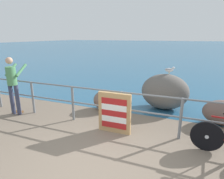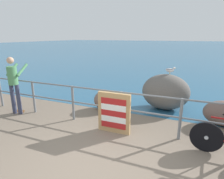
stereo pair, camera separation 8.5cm
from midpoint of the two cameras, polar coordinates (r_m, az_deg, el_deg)
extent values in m
cube|color=#756656|center=(22.83, 18.59, 8.92)|extent=(120.00, 120.00, 0.10)
cube|color=#285B7F|center=(50.52, 21.00, 12.13)|extent=(120.00, 90.00, 0.01)
cylinder|color=slate|center=(7.57, -30.08, -0.66)|extent=(0.07, 0.07, 1.02)
cylinder|color=slate|center=(6.49, -22.05, -2.10)|extent=(0.07, 0.07, 1.02)
cylinder|color=slate|center=(5.60, -11.16, -3.99)|extent=(0.07, 0.07, 1.02)
cylinder|color=slate|center=(4.99, 3.18, -6.23)|extent=(0.07, 0.07, 1.02)
cylinder|color=slate|center=(4.76, 20.27, -8.37)|extent=(0.07, 0.07, 1.02)
cylinder|color=slate|center=(4.82, 3.27, -0.83)|extent=(8.79, 0.04, 0.04)
cylinder|color=slate|center=(4.97, 3.19, -5.80)|extent=(8.79, 0.04, 0.04)
cylinder|color=black|center=(4.58, 26.88, -12.65)|extent=(0.66, 0.08, 0.66)
cylinder|color=#B7BCC6|center=(4.58, 26.88, -12.65)|extent=(0.08, 0.06, 0.08)
cylinder|color=#333851|center=(6.68, -27.19, -2.55)|extent=(0.12, 0.12, 0.95)
ellipsoid|color=#513319|center=(6.86, -26.42, -5.86)|extent=(0.14, 0.27, 0.08)
cylinder|color=#333851|center=(6.55, -25.83, -2.70)|extent=(0.12, 0.12, 0.95)
ellipsoid|color=#513319|center=(6.74, -25.08, -6.06)|extent=(0.14, 0.27, 0.08)
cylinder|color=#4C8C59|center=(6.44, -27.33, 3.72)|extent=(0.28, 0.28, 0.55)
sphere|color=tan|center=(6.37, -27.85, 7.72)|extent=(0.20, 0.20, 0.20)
cylinder|color=#4C8C59|center=(6.71, -27.40, 5.34)|extent=(0.17, 0.52, 0.34)
cylinder|color=#4C8C59|center=(6.49, -24.93, 5.34)|extent=(0.17, 0.52, 0.34)
cube|color=tan|center=(4.79, 1.13, -7.01)|extent=(0.84, 0.09, 1.04)
cube|color=#AD1E1E|center=(4.88, 0.89, -10.60)|extent=(0.66, 0.01, 0.16)
cube|color=white|center=(4.81, 0.90, -8.94)|extent=(0.66, 0.01, 0.16)
cube|color=#AD1E1E|center=(4.75, 0.90, -7.23)|extent=(0.66, 0.01, 0.16)
cube|color=white|center=(4.69, 0.91, -5.48)|extent=(0.66, 0.01, 0.16)
cube|color=#AD1E1E|center=(4.64, 0.92, -3.68)|extent=(0.66, 0.01, 0.16)
ellipsoid|color=#605B56|center=(6.55, 16.08, -0.69)|extent=(1.54, 1.16, 1.18)
ellipsoid|color=brown|center=(6.32, -1.61, -3.21)|extent=(0.77, 0.70, 0.64)
cylinder|color=gold|center=(6.51, 17.24, 4.74)|extent=(0.01, 0.01, 0.06)
cylinder|color=gold|center=(6.47, 17.32, 4.66)|extent=(0.01, 0.01, 0.06)
ellipsoid|color=white|center=(6.47, 17.35, 5.53)|extent=(0.28, 0.19, 0.13)
ellipsoid|color=#9E9EA3|center=(6.46, 17.20, 5.79)|extent=(0.27, 0.19, 0.06)
sphere|color=white|center=(6.49, 18.44, 6.09)|extent=(0.08, 0.08, 0.08)
cone|color=gold|center=(6.51, 18.86, 6.03)|extent=(0.06, 0.04, 0.02)
camera|label=1|loc=(0.04, -89.55, 0.13)|focal=30.54mm
camera|label=2|loc=(0.04, 90.45, -0.13)|focal=30.54mm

